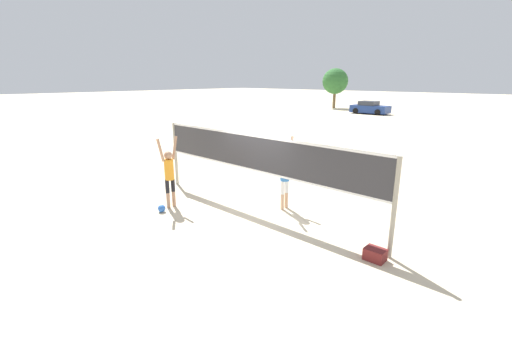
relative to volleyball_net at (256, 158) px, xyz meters
The scene contains 8 objects.
ground_plane 1.64m from the volleyball_net, ahead, with size 200.00×200.00×0.00m, color beige.
volleyball_net is the anchor object (origin of this frame).
player_spiker 2.68m from the volleyball_net, 145.22° to the right, with size 0.28×0.71×2.18m.
player_blocker 1.02m from the volleyball_net, 58.05° to the left, with size 0.28×0.71×2.20m.
volleyball 3.19m from the volleyball_net, 136.25° to the right, with size 0.23×0.23×0.23m.
gear_bag 4.13m from the volleyball_net, ahead, with size 0.43×0.34×0.27m.
parked_car_mid 32.05m from the volleyball_net, 109.09° to the left, with size 4.15×1.99×1.42m.
tree_left_cluster 38.78m from the volleyball_net, 116.89° to the left, with size 3.35×3.35×5.19m.
Camera 1 is at (6.47, -7.03, 3.84)m, focal length 24.00 mm.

